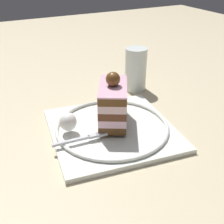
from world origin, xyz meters
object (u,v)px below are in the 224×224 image
(drink_glass_far, at_px, (136,71))
(cake_slice, at_px, (113,103))
(fork, at_px, (83,138))
(dessert_plate, at_px, (112,128))
(whipped_cream_dollop, at_px, (67,121))

(drink_glass_far, bearing_deg, cake_slice, 135.67)
(fork, relative_size, drink_glass_far, 0.98)
(dessert_plate, bearing_deg, whipped_cream_dollop, 72.74)
(whipped_cream_dollop, relative_size, drink_glass_far, 0.33)
(fork, xyz_separation_m, drink_glass_far, (0.18, -0.23, 0.03))
(cake_slice, bearing_deg, drink_glass_far, -44.33)
(dessert_plate, relative_size, cake_slice, 2.24)
(drink_glass_far, bearing_deg, fork, 128.85)
(whipped_cream_dollop, xyz_separation_m, fork, (-0.05, -0.01, -0.02))
(dessert_plate, distance_m, drink_glass_far, 0.23)
(whipped_cream_dollop, xyz_separation_m, drink_glass_far, (0.13, -0.24, 0.02))
(cake_slice, bearing_deg, fork, 112.90)
(fork, distance_m, drink_glass_far, 0.29)
(dessert_plate, bearing_deg, cake_slice, -34.50)
(dessert_plate, bearing_deg, drink_glass_far, -43.65)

